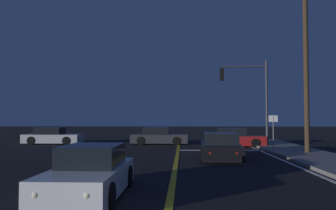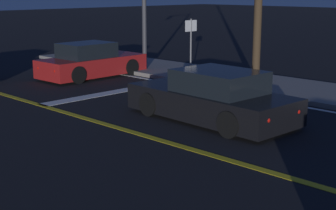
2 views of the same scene
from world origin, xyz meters
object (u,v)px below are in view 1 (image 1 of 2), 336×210
(car_distant_tail_red, at_px, (234,139))
(car_mid_block_white, at_px, (90,174))
(car_following_oncoming_silver, at_px, (52,137))
(traffic_signal_near_right, at_px, (250,90))
(car_parked_curb_black, at_px, (220,148))
(street_sign_corner, at_px, (273,127))
(utility_pole_right, at_px, (306,58))
(car_side_waiting_charcoal, at_px, (159,137))

(car_distant_tail_red, height_order, car_mid_block_white, same)
(car_following_oncoming_silver, bearing_deg, traffic_signal_near_right, 79.69)
(car_parked_curb_black, distance_m, street_sign_corner, 5.71)
(utility_pole_right, bearing_deg, car_distant_tail_red, 121.94)
(traffic_signal_near_right, distance_m, utility_pole_right, 5.41)
(car_mid_block_white, bearing_deg, street_sign_corner, -123.31)
(car_parked_curb_black, xyz_separation_m, traffic_signal_near_right, (2.93, 6.98, 3.49))
(car_parked_curb_black, xyz_separation_m, car_following_oncoming_silver, (-12.46, 9.55, -0.00))
(car_mid_block_white, height_order, car_following_oncoming_silver, same)
(car_distant_tail_red, relative_size, car_following_oncoming_silver, 0.94)
(car_distant_tail_red, relative_size, car_mid_block_white, 0.98)
(car_distant_tail_red, height_order, utility_pole_right, utility_pole_right)
(car_following_oncoming_silver, bearing_deg, car_mid_block_white, 23.56)
(car_distant_tail_red, distance_m, street_sign_corner, 4.06)
(car_parked_curb_black, height_order, car_distant_tail_red, same)
(traffic_signal_near_right, bearing_deg, car_distant_tail_red, -30.52)
(utility_pole_right, bearing_deg, car_parked_curb_black, -156.20)
(traffic_signal_near_right, bearing_deg, car_following_oncoming_silver, -9.48)
(car_mid_block_white, height_order, traffic_signal_near_right, traffic_signal_near_right)
(car_parked_curb_black, height_order, car_mid_block_white, same)
(car_following_oncoming_silver, bearing_deg, car_distant_tail_red, 81.50)
(car_side_waiting_charcoal, height_order, car_following_oncoming_silver, same)
(car_distant_tail_red, bearing_deg, car_mid_block_white, -22.53)
(car_following_oncoming_silver, distance_m, street_sign_corner, 17.12)
(car_distant_tail_red, xyz_separation_m, traffic_signal_near_right, (1.09, -0.64, 3.50))
(traffic_signal_near_right, xyz_separation_m, utility_pole_right, (2.24, -4.70, 1.46))
(car_parked_curb_black, bearing_deg, car_side_waiting_charcoal, 114.29)
(car_mid_block_white, relative_size, car_following_oncoming_silver, 0.96)
(car_parked_curb_black, height_order, street_sign_corner, street_sign_corner)
(street_sign_corner, bearing_deg, car_following_oncoming_silver, 161.69)
(traffic_signal_near_right, bearing_deg, car_parked_curb_black, 67.24)
(traffic_signal_near_right, relative_size, utility_pole_right, 0.58)
(traffic_signal_near_right, bearing_deg, utility_pole_right, 115.48)
(car_parked_curb_black, distance_m, car_following_oncoming_silver, 15.70)
(car_following_oncoming_silver, xyz_separation_m, traffic_signal_near_right, (15.39, -2.57, 3.49))
(car_distant_tail_red, distance_m, traffic_signal_near_right, 3.72)
(car_distant_tail_red, distance_m, car_mid_block_white, 17.10)
(utility_pole_right, bearing_deg, car_mid_block_white, -131.98)
(utility_pole_right, relative_size, street_sign_corner, 4.64)
(car_distant_tail_red, bearing_deg, car_following_oncoming_silver, -98.94)
(car_parked_curb_black, xyz_separation_m, car_distant_tail_red, (1.84, 7.62, -0.00))
(car_side_waiting_charcoal, height_order, street_sign_corner, street_sign_corner)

